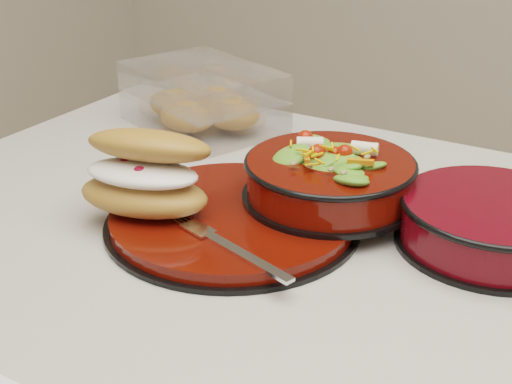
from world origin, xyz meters
The scene contains 6 objects.
dinner_plate centered at (-0.16, -0.03, 0.91)m, with size 0.30×0.30×0.02m.
salad_bowl centered at (-0.08, 0.06, 0.95)m, with size 0.21×0.21×0.09m.
croissant centered at (-0.25, -0.07, 0.97)m, with size 0.17×0.13×0.09m.
fork centered at (-0.12, -0.10, 0.92)m, with size 0.16×0.06×0.00m.
pastry_box centered at (-0.38, 0.24, 0.94)m, with size 0.28×0.25×0.09m.
extra_bowl centered at (0.11, 0.08, 0.93)m, with size 0.21×0.21×0.05m.
Camera 1 is at (0.23, -0.65, 1.29)m, focal length 50.00 mm.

